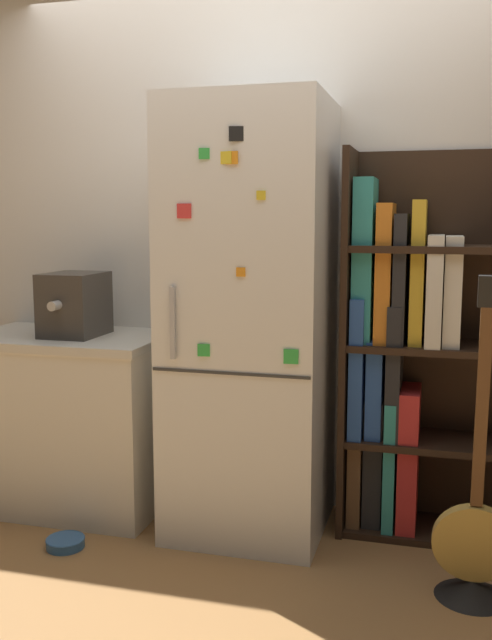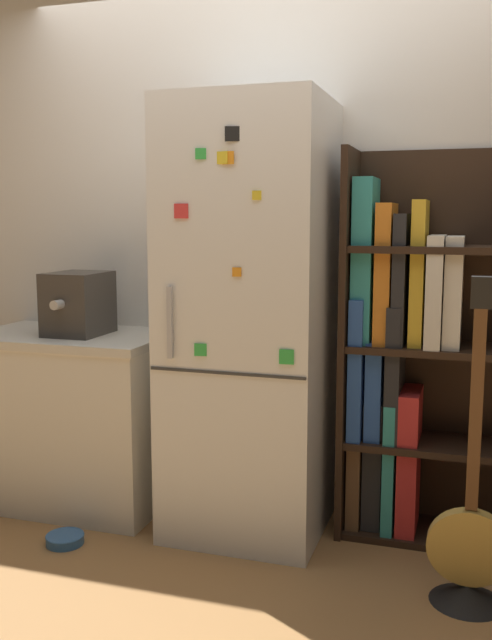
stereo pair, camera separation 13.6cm
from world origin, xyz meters
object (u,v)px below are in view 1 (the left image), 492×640
at_px(bookshelf, 420,358).
at_px(guitar, 474,553).
at_px(refrigerator, 251,321).
at_px(espresso_machine, 75,304).
at_px(pet_bowl, 65,542).

relative_size(bookshelf, guitar, 1.40).
height_order(refrigerator, bookshelf, refrigerator).
xyz_separation_m(refrigerator, espresso_machine, (-0.88, 0.01, 0.05)).
bearing_deg(guitar, bookshelf, 112.32).
bearing_deg(bookshelf, pet_bowl, -157.37).
distance_m(espresso_machine, pet_bowl, 1.09).
bearing_deg(espresso_machine, pet_bowl, -70.04).
bearing_deg(espresso_machine, refrigerator, -0.40).
relative_size(espresso_machine, guitar, 0.30).
height_order(espresso_machine, pet_bowl, espresso_machine).
distance_m(bookshelf, pet_bowl, 1.76).
xyz_separation_m(espresso_machine, pet_bowl, (0.16, -0.44, -0.99)).
height_order(espresso_machine, guitar, guitar).
bearing_deg(espresso_machine, bookshelf, 5.92).
height_order(bookshelf, guitar, bookshelf).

